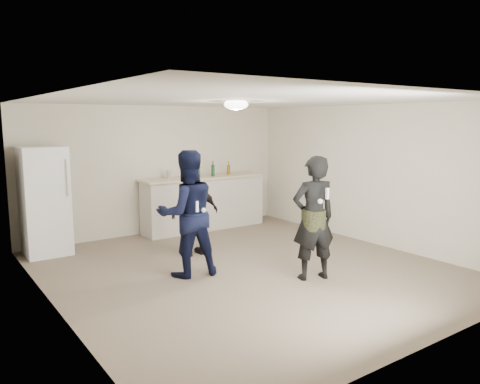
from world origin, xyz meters
TOP-DOWN VIEW (x-y plane):
  - floor at (0.00, 0.00)m, footprint 6.00×6.00m
  - ceiling at (0.00, 0.00)m, footprint 6.00×6.00m
  - wall_back at (0.00, 3.00)m, footprint 6.00×0.00m
  - wall_front at (0.00, -3.00)m, footprint 6.00×0.00m
  - wall_left at (-2.75, 0.00)m, footprint 0.00×6.00m
  - wall_right at (2.75, 0.00)m, footprint 0.00×6.00m
  - counter at (0.84, 2.67)m, footprint 2.60×0.56m
  - counter_top at (0.84, 2.67)m, footprint 2.68×0.64m
  - fridge at (-2.27, 2.60)m, footprint 0.70×0.70m
  - fridge_handle at (-1.99, 2.23)m, footprint 0.02×0.02m
  - ceiling_dome at (0.00, 0.30)m, footprint 0.36×0.36m
  - shaker at (0.07, 2.74)m, footprint 0.08×0.08m
  - man at (-0.86, 0.28)m, footprint 0.98×0.83m
  - woman at (0.50, -0.87)m, footprint 0.73×0.58m
  - camo_shorts at (0.50, -0.87)m, footprint 0.34×0.34m
  - spectator at (-0.25, 1.12)m, footprint 0.84×0.39m
  - remote_man at (-0.86, 0.00)m, footprint 0.04×0.04m
  - nunchuk_man at (-0.74, 0.03)m, footprint 0.07×0.07m
  - remote_woman at (0.50, -1.12)m, footprint 0.04×0.04m
  - nunchuk_woman at (0.40, -1.09)m, footprint 0.07×0.07m
  - bottle_cluster at (0.84, 2.59)m, footprint 0.98×0.16m

SIDE VIEW (x-z plane):
  - floor at x=0.00m, z-range 0.00..0.00m
  - counter at x=0.84m, z-range 0.00..1.05m
  - spectator at x=-0.25m, z-range 0.00..1.41m
  - camo_shorts at x=0.50m, z-range 0.71..0.99m
  - woman at x=0.50m, z-range 0.00..1.74m
  - fridge at x=-2.27m, z-range 0.00..1.80m
  - man at x=-0.86m, z-range 0.00..1.81m
  - nunchuk_man at x=-0.74m, z-range 0.95..1.01m
  - remote_man at x=-0.86m, z-range 0.98..1.12m
  - counter_top at x=0.84m, z-range 1.05..1.09m
  - nunchuk_woman at x=0.40m, z-range 1.11..1.18m
  - shaker at x=0.07m, z-range 1.09..1.26m
  - bottle_cluster at x=0.84m, z-range 1.07..1.33m
  - wall_back at x=0.00m, z-range -1.75..4.25m
  - wall_front at x=0.00m, z-range -1.75..4.25m
  - wall_left at x=-2.75m, z-range -1.75..4.25m
  - wall_right at x=2.75m, z-range -1.75..4.25m
  - remote_woman at x=0.50m, z-range 1.18..1.32m
  - fridge_handle at x=-1.99m, z-range 1.00..1.60m
  - ceiling_dome at x=0.00m, z-range 2.37..2.53m
  - ceiling at x=0.00m, z-range 2.50..2.50m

